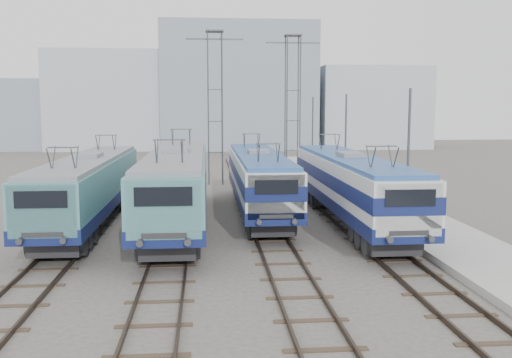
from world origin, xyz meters
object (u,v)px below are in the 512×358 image
Objects in this scene: locomotive_far_left at (89,185)px; catenary_tower_west at (215,101)px; safety_cone at (429,230)px; mast_mid at (345,147)px; locomotive_far_right at (351,182)px; locomotive_center_right at (259,176)px; locomotive_center_left at (177,181)px; mast_rear at (313,137)px; catenary_tower_east at (293,101)px; mast_front at (408,164)px.

catenary_tower_west is (6.75, 15.99, 4.46)m from locomotive_far_left.
locomotive_far_left reaches higher than safety_cone.
catenary_tower_west reaches higher than mast_mid.
locomotive_far_right is 34.05× the size of safety_cone.
locomotive_center_right is 0.97× the size of locomotive_far_right.
locomotive_far_left is 33.75× the size of safety_cone.
locomotive_far_right reaches higher than safety_cone.
locomotive_center_right is 8.35m from mast_mid.
locomotive_center_left is 1.10× the size of locomotive_center_right.
mast_rear is at bearing 84.92° from locomotive_far_right.
locomotive_center_right reaches higher than safety_cone.
locomotive_far_left is 1.46× the size of catenary_tower_east.
locomotive_center_right is 1.43× the size of catenary_tower_east.
catenary_tower_east is at bearing 101.86° from mast_mid.
mast_front is (1.85, -3.18, 1.25)m from locomotive_far_right.
mast_rear is at bearing 90.00° from mast_mid.
safety_cone is (9.36, -20.90, -6.08)m from catenary_tower_west.
mast_front is at bearing -59.84° from locomotive_far_right.
mast_mid is at bearing 78.15° from locomotive_far_right.
locomotive_center_left is 2.69× the size of mast_mid.
mast_rear reaches higher than locomotive_center_right.
catenary_tower_east reaches higher than locomotive_far_left.
mast_rear is 25.08m from safety_cone.
catenary_tower_east is 22.32m from mast_front.
locomotive_center_left is 1.57× the size of catenary_tower_west.
locomotive_center_left is 2.69× the size of mast_rear.
catenary_tower_west is (2.25, 16.33, 4.30)m from locomotive_center_left.
locomotive_far_left is 0.99× the size of locomotive_far_right.
mast_rear is (8.60, 4.00, -3.14)m from catenary_tower_west.
locomotive_center_left is at bearing -97.84° from catenary_tower_west.
catenary_tower_west is at bearing 111.87° from locomotive_far_right.
locomotive_center_right is at bearing 16.87° from locomotive_far_left.
catenary_tower_east is 4.28m from mast_rear.
catenary_tower_west is (-2.25, 13.26, 4.44)m from locomotive_center_right.
locomotive_far_right is 5.14m from safety_cone.
safety_cone is at bearing -65.87° from catenary_tower_west.
catenary_tower_east is 23.18× the size of safety_cone.
catenary_tower_east is (4.25, 15.26, 4.44)m from locomotive_center_right.
mast_mid is at bearing -42.93° from catenary_tower_west.
mast_front reaches higher than locomotive_far_right.
mast_rear is at bearing 24.94° from catenary_tower_west.
locomotive_far_right is 3.89m from mast_front.
mast_rear is at bearing 69.81° from locomotive_center_right.
mast_mid is (10.85, 8.33, 1.16)m from locomotive_center_left.
catenary_tower_west is at bearing -155.06° from mast_rear.
locomotive_center_right is 18.44m from mast_rear.
locomotive_center_right is (4.50, 3.07, -0.14)m from locomotive_center_left.
locomotive_center_left reaches higher than locomotive_center_right.
locomotive_far_left reaches higher than locomotive_center_right.
safety_cone is (7.11, -7.63, -1.64)m from locomotive_center_right.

